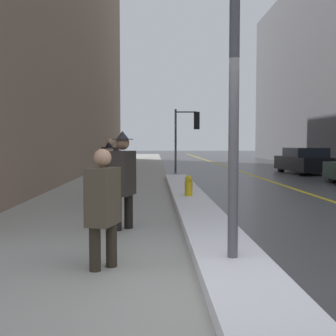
# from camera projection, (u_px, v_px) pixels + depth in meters

# --- Properties ---
(ground_plane) EXTENTS (160.00, 160.00, 0.00)m
(ground_plane) POSITION_uv_depth(u_px,v_px,m) (222.00, 299.00, 4.11)
(ground_plane) COLOR #38383A
(sidewalk_slab) EXTENTS (4.00, 80.00, 0.01)m
(sidewalk_slab) POSITION_uv_depth(u_px,v_px,m) (125.00, 177.00, 19.01)
(sidewalk_slab) COLOR #9E9B93
(sidewalk_slab) RESTS_ON ground
(road_centre_stripe) EXTENTS (0.16, 80.00, 0.00)m
(road_centre_stripe) POSITION_uv_depth(u_px,v_px,m) (256.00, 176.00, 19.21)
(road_centre_stripe) COLOR gold
(road_centre_stripe) RESTS_ON ground
(snow_bank_curb) EXTENTS (0.88, 15.40, 0.18)m
(snow_bank_curb) POSITION_uv_depth(u_px,v_px,m) (191.00, 201.00, 10.49)
(snow_bank_curb) COLOR white
(snow_bank_curb) RESTS_ON ground
(lamp_post) EXTENTS (0.28, 0.28, 4.52)m
(lamp_post) POSITION_uv_depth(u_px,v_px,m) (235.00, 38.00, 4.82)
(lamp_post) COLOR #515156
(lamp_post) RESTS_ON ground
(traffic_light_near) EXTENTS (1.31, 0.33, 3.30)m
(traffic_light_near) POSITION_uv_depth(u_px,v_px,m) (189.00, 127.00, 21.95)
(traffic_light_near) COLOR #515156
(traffic_light_near) RESTS_ON ground
(pedestrian_trailing) EXTENTS (0.40, 0.53, 1.46)m
(pedestrian_trailing) POSITION_uv_depth(u_px,v_px,m) (103.00, 203.00, 5.02)
(pedestrian_trailing) COLOR #2A241B
(pedestrian_trailing) RESTS_ON ground
(pedestrian_with_shoulder_bag) EXTENTS (0.46, 0.77, 1.74)m
(pedestrian_with_shoulder_bag) POSITION_uv_depth(u_px,v_px,m) (123.00, 176.00, 7.34)
(pedestrian_with_shoulder_bag) COLOR black
(pedestrian_with_shoulder_bag) RESTS_ON ground
(pedestrian_in_fedora) EXTENTS (0.41, 0.71, 1.55)m
(pedestrian_in_fedora) POSITION_uv_depth(u_px,v_px,m) (109.00, 172.00, 9.91)
(pedestrian_in_fedora) COLOR black
(pedestrian_in_fedora) RESTS_ON ground
(pedestrian_nearside) EXTENTS (0.46, 0.61, 1.66)m
(pedestrian_nearside) POSITION_uv_depth(u_px,v_px,m) (110.00, 164.00, 12.13)
(pedestrian_nearside) COLOR black
(pedestrian_nearside) RESTS_ON ground
(parked_car_black) EXTENTS (1.92, 4.20, 1.29)m
(parked_car_black) POSITION_uv_depth(u_px,v_px,m) (304.00, 161.00, 21.20)
(parked_car_black) COLOR black
(parked_car_black) RESTS_ON ground
(fire_hydrant) EXTENTS (0.20, 0.20, 0.70)m
(fire_hydrant) POSITION_uv_depth(u_px,v_px,m) (189.00, 189.00, 10.76)
(fire_hydrant) COLOR gold
(fire_hydrant) RESTS_ON ground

